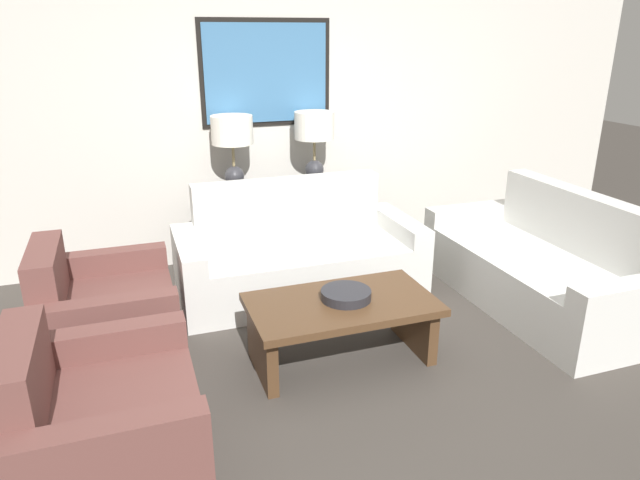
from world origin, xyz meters
The scene contains 11 objects.
ground_plane centered at (0.00, 0.00, 0.00)m, with size 20.00×20.00×0.00m, color #3D3833.
back_wall centered at (0.00, 2.54, 1.33)m, with size 7.81×0.12×2.65m.
console_table centered at (0.00, 2.26, 0.37)m, with size 1.28×0.40×0.74m.
table_lamp_left centered at (-0.37, 2.26, 1.19)m, with size 0.36×0.36×0.63m.
table_lamp_right centered at (0.37, 2.26, 1.19)m, with size 0.36×0.36×0.63m.
couch_by_back_wall centered at (0.00, 1.59, 0.29)m, with size 1.96×0.89×0.89m.
couch_by_side centered at (1.73, 0.73, 0.29)m, with size 0.89×1.96×0.89m.
coffee_table centered at (-0.06, 0.44, 0.32)m, with size 1.19×0.67×0.43m.
decorative_bowl centered at (-0.03, 0.46, 0.46)m, with size 0.32×0.32×0.06m.
armchair_near_back_wall centered at (-1.52, 1.03, 0.28)m, with size 0.84×0.97×0.80m.
armchair_near_camera centered at (-1.52, -0.15, 0.28)m, with size 0.84×0.97×0.80m.
Camera 1 is at (-1.27, -2.61, 2.04)m, focal length 32.00 mm.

